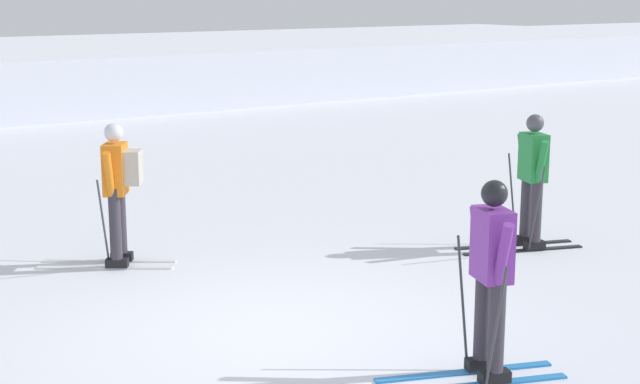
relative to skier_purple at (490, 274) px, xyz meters
The scene contains 4 objects.
ground_plane 2.34m from the skier_purple, 114.44° to the left, with size 120.00×120.00×0.00m, color silver.
skier_purple is the anchor object (origin of this frame).
skier_green 4.32m from the skier_purple, 38.71° to the left, with size 1.63×0.95×1.71m.
skier_orange 5.05m from the skier_purple, 104.07° to the left, with size 1.53×1.21×1.71m.
Camera 1 is at (-4.50, -7.33, 3.22)m, focal length 53.01 mm.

